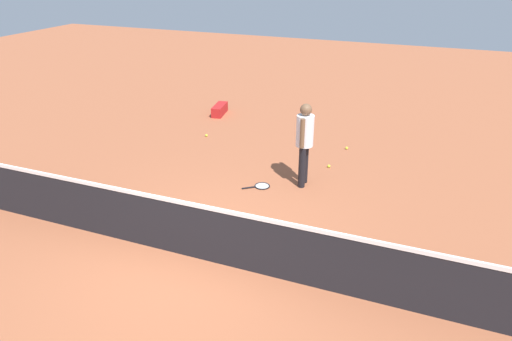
# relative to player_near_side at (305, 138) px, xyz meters

# --- Properties ---
(ground_plane) EXTENTS (40.00, 40.00, 0.00)m
(ground_plane) POSITION_rel_player_near_side_xyz_m (0.84, 3.02, -1.01)
(ground_plane) COLOR #9E5638
(court_net) EXTENTS (10.09, 0.09, 1.07)m
(court_net) POSITION_rel_player_near_side_xyz_m (0.84, 3.02, -0.51)
(court_net) COLOR #4C4C51
(court_net) RESTS_ON ground_plane
(player_near_side) EXTENTS (0.35, 0.52, 1.70)m
(player_near_side) POSITION_rel_player_near_side_xyz_m (0.00, 0.00, 0.00)
(player_near_side) COLOR black
(player_near_side) RESTS_ON ground_plane
(tennis_racket_near_player) EXTENTS (0.56, 0.50, 0.03)m
(tennis_racket_near_player) POSITION_rel_player_near_side_xyz_m (0.75, 0.41, -1.00)
(tennis_racket_near_player) COLOR black
(tennis_racket_near_player) RESTS_ON ground_plane
(tennis_ball_near_player) EXTENTS (0.07, 0.07, 0.07)m
(tennis_ball_near_player) POSITION_rel_player_near_side_xyz_m (-0.46, -2.17, -0.98)
(tennis_ball_near_player) COLOR #C6E033
(tennis_ball_near_player) RESTS_ON ground_plane
(tennis_ball_by_net) EXTENTS (0.07, 0.07, 0.07)m
(tennis_ball_by_net) POSITION_rel_player_near_side_xyz_m (-0.31, -0.99, -0.98)
(tennis_ball_by_net) COLOR #C6E033
(tennis_ball_by_net) RESTS_ON ground_plane
(tennis_ball_midcourt) EXTENTS (0.07, 0.07, 0.07)m
(tennis_ball_midcourt) POSITION_rel_player_near_side_xyz_m (3.06, -1.69, -0.98)
(tennis_ball_midcourt) COLOR #C6E033
(tennis_ball_midcourt) RESTS_ON ground_plane
(equipment_bag) EXTENTS (0.41, 0.83, 0.28)m
(equipment_bag) POSITION_rel_player_near_side_xyz_m (3.53, -3.49, -0.87)
(equipment_bag) COLOR #B21E1E
(equipment_bag) RESTS_ON ground_plane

